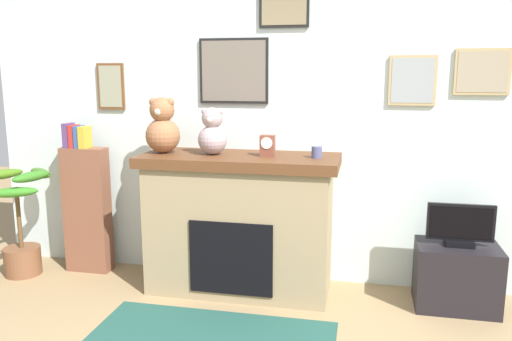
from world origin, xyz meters
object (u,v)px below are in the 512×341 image
tv_stand (456,276)px  mantel_clock (267,146)px  bookshelf (87,205)px  potted_plant (20,230)px  candle_jar (317,152)px  fireplace (240,222)px  teddy_bear_grey (163,128)px  television (460,227)px  teddy_bear_cream (212,133)px

tv_stand → mantel_clock: 1.69m
bookshelf → tv_stand: 3.04m
potted_plant → mantel_clock: 2.25m
candle_jar → tv_stand: bearing=1.0°
fireplace → teddy_bear_grey: (-0.62, -0.02, 0.73)m
bookshelf → mantel_clock: bearing=-4.3°
fireplace → tv_stand: 1.66m
television → mantel_clock: size_ratio=2.91×
fireplace → teddy_bear_cream: size_ratio=4.20×
television → candle_jar: bearing=-179.1°
potted_plant → mantel_clock: size_ratio=5.72×
television → candle_jar: 1.16m
television → fireplace: bearing=180.0°
tv_stand → teddy_bear_grey: bearing=-179.5°
potted_plant → tv_stand: 3.53m
candle_jar → mantel_clock: mantel_clock is taller
teddy_bear_cream → mantel_clock: bearing=-0.1°
tv_stand → mantel_clock: mantel_clock is taller
fireplace → potted_plant: fireplace is taller
television → candle_jar: (-1.04, -0.02, 0.51)m
bookshelf → potted_plant: bookshelf is taller
potted_plant → teddy_bear_grey: teddy_bear_grey is taller
potted_plant → television: size_ratio=1.97×
bookshelf → teddy_bear_cream: (1.18, -0.12, 0.66)m
potted_plant → candle_jar: candle_jar is taller
bookshelf → tv_stand: bookshelf is taller
potted_plant → teddy_bear_cream: (1.68, 0.10, 0.85)m
fireplace → candle_jar: bearing=-1.7°
candle_jar → mantel_clock: size_ratio=0.54×
mantel_clock → potted_plant: bearing=-177.3°
potted_plant → candle_jar: (2.48, 0.10, 0.73)m
fireplace → teddy_bear_cream: bearing=-175.1°
tv_stand → bookshelf: bearing=178.1°
fireplace → potted_plant: (-1.89, -0.12, -0.15)m
television → mantel_clock: (-1.41, -0.02, 0.55)m
tv_stand → mantel_clock: size_ratio=3.62×
tv_stand → teddy_bear_cream: size_ratio=1.60×
teddy_bear_grey → potted_plant: bearing=-175.5°
fireplace → teddy_bear_cream: teddy_bear_cream is taller
bookshelf → mantel_clock: 1.71m
bookshelf → candle_jar: 2.06m
potted_plant → mantel_clock: mantel_clock is taller
fireplace → television: bearing=-0.0°
potted_plant → teddy_bear_cream: size_ratio=2.53×
tv_stand → teddy_bear_grey: 2.48m
potted_plant → television: (3.53, 0.12, 0.22)m
candle_jar → teddy_bear_cream: teddy_bear_cream is taller
tv_stand → teddy_bear_grey: size_ratio=1.33×
potted_plant → tv_stand: (3.53, 0.12, -0.16)m
candle_jar → mantel_clock: (-0.37, -0.00, 0.04)m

